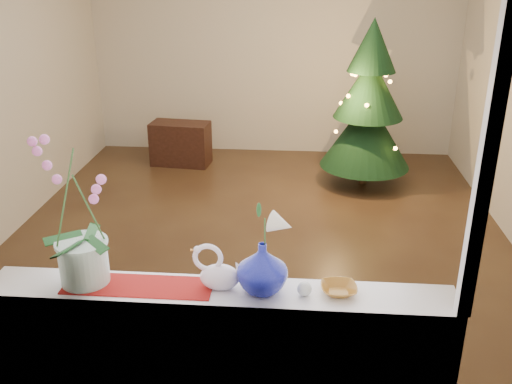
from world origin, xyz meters
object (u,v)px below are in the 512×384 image
xmas_tree (368,104)px  amber_dish (339,290)px  paperweight (304,289)px  side_table (181,144)px  blue_vase (262,264)px  swan (220,268)px  orchid_pot (77,213)px

xmas_tree → amber_dish: bearing=-97.7°
paperweight → side_table: bearing=109.2°
side_table → blue_vase: bearing=-66.9°
swan → amber_dish: size_ratio=1.79×
swan → xmas_tree: size_ratio=0.14×
blue_vase → xmas_tree: size_ratio=0.16×
xmas_tree → side_table: size_ratio=2.59×
paperweight → blue_vase: bearing=173.6°
blue_vase → side_table: blue_vase is taller
blue_vase → amber_dish: 0.37m
orchid_pot → paperweight: bearing=-1.6°
orchid_pot → swan: 0.69m
blue_vase → amber_dish: blue_vase is taller
swan → blue_vase: (0.20, -0.01, 0.03)m
xmas_tree → side_table: bearing=168.2°
blue_vase → swan: bearing=177.9°
paperweight → xmas_tree: 3.87m
orchid_pot → side_table: (-0.45, 4.23, -1.02)m
amber_dish → xmas_tree: xmas_tree is taller
amber_dish → orchid_pot: bearing=-180.0°
swan → paperweight: 0.40m
blue_vase → paperweight: bearing=-6.4°
orchid_pot → amber_dish: orchid_pot is taller
paperweight → xmas_tree: (0.67, 3.81, -0.06)m
orchid_pot → xmas_tree: xmas_tree is taller
swan → side_table: swan is taller
orchid_pot → side_table: orchid_pot is taller
orchid_pot → paperweight: orchid_pot is taller
blue_vase → paperweight: blue_vase is taller
blue_vase → amber_dish: (0.35, 0.01, -0.12)m
xmas_tree → side_table: xmas_tree is taller
side_table → xmas_tree: bearing=-5.6°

